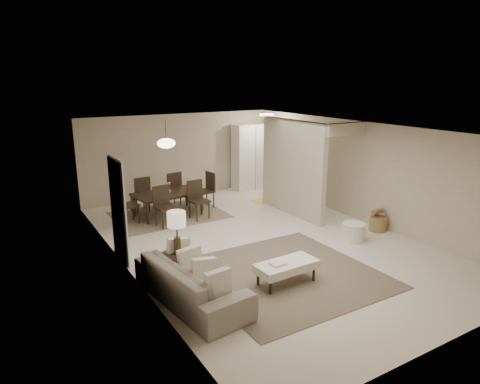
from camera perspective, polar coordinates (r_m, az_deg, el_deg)
floor at (r=9.66m, az=2.79°, el=-6.49°), size 9.00×9.00×0.00m
ceiling at (r=9.05m, az=2.99°, el=8.41°), size 9.00×9.00×0.00m
back_wall at (r=13.17m, az=-8.06°, el=4.87°), size 6.00×0.00×6.00m
left_wall at (r=8.06m, az=-15.18°, el=-2.01°), size 0.00×9.00×9.00m
right_wall at (r=11.18m, az=15.81°, el=2.64°), size 0.00×9.00×9.00m
partition at (r=11.29m, az=6.99°, el=3.22°), size 0.15×2.50×2.50m
doorway at (r=8.69m, az=-15.98°, el=-2.43°), size 0.04×0.90×2.04m
pantry_cabinet at (r=13.97m, az=1.47°, el=4.76°), size 1.20×0.55×2.10m
flush_light at (r=12.97m, az=3.60°, el=10.23°), size 0.44×0.44×0.05m
living_rug at (r=8.13m, az=6.01°, el=-10.81°), size 3.20×3.20×0.01m
sofa at (r=7.12m, az=-6.54°, el=-11.82°), size 2.41×1.19×0.68m
ottoman_bench at (r=7.67m, az=6.22°, el=-9.85°), size 1.15×0.56×0.40m
side_table at (r=7.69m, az=-8.21°, el=-10.12°), size 0.70×0.70×0.59m
table_lamp at (r=7.37m, az=-8.46°, el=-4.09°), size 0.32×0.32×0.76m
round_pouf at (r=9.90m, az=14.88°, el=-5.20°), size 0.52×0.52×0.40m
wicker_basket at (r=10.71m, az=17.92°, el=-4.07°), size 0.43×0.43×0.34m
dining_rug at (r=11.53m, az=-9.39°, el=-3.03°), size 2.80×2.10×0.01m
dining_table at (r=11.44m, az=-9.46°, el=-1.60°), size 1.84×1.15×0.61m
dining_chairs at (r=11.39m, az=-9.50°, el=-0.67°), size 2.71×2.07×1.00m
vase at (r=11.34m, az=-9.54°, el=0.22°), size 0.16×0.16×0.14m
yellow_mat at (r=12.71m, az=3.45°, el=-1.14°), size 0.84×0.54×0.01m
pendant_light at (r=11.09m, az=-9.81°, el=6.42°), size 0.46×0.46×0.71m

